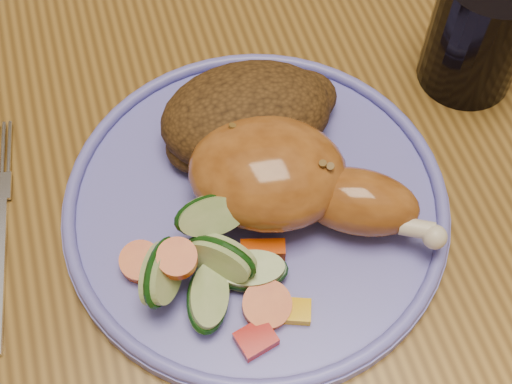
# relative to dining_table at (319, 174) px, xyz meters

# --- Properties ---
(ground) EXTENTS (4.00, 4.00, 0.00)m
(ground) POSITION_rel_dining_table_xyz_m (0.00, 0.00, -0.67)
(ground) COLOR #51371C
(ground) RESTS_ON ground
(dining_table) EXTENTS (0.90, 1.40, 0.75)m
(dining_table) POSITION_rel_dining_table_xyz_m (0.00, 0.00, 0.00)
(dining_table) COLOR brown
(dining_table) RESTS_ON ground
(plate) EXTENTS (0.29, 0.29, 0.01)m
(plate) POSITION_rel_dining_table_xyz_m (-0.08, -0.07, 0.09)
(plate) COLOR #625FC1
(plate) RESTS_ON dining_table
(plate_rim) EXTENTS (0.29, 0.29, 0.01)m
(plate_rim) POSITION_rel_dining_table_xyz_m (-0.08, -0.07, 0.10)
(plate_rim) COLOR #625FC1
(plate_rim) RESTS_ON plate
(chicken_leg) EXTENTS (0.18, 0.15, 0.06)m
(chicken_leg) POSITION_rel_dining_table_xyz_m (-0.06, -0.07, 0.12)
(chicken_leg) COLOR #9A5720
(chicken_leg) RESTS_ON plate
(rice_pilaf) EXTENTS (0.15, 0.10, 0.06)m
(rice_pilaf) POSITION_rel_dining_table_xyz_m (-0.07, -0.00, 0.12)
(rice_pilaf) COLOR #442A11
(rice_pilaf) RESTS_ON plate
(vegetable_pile) EXTENTS (0.12, 0.12, 0.06)m
(vegetable_pile) POSITION_rel_dining_table_xyz_m (-0.13, -0.12, 0.11)
(vegetable_pile) COLOR #A50A05
(vegetable_pile) RESTS_ON plate
(drinking_glass) EXTENTS (0.08, 0.08, 0.11)m
(drinking_glass) POSITION_rel_dining_table_xyz_m (0.13, 0.01, 0.14)
(drinking_glass) COLOR black
(drinking_glass) RESTS_ON dining_table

